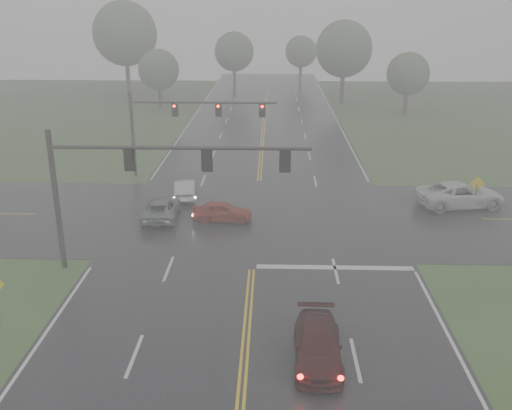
{
  "coord_description": "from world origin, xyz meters",
  "views": [
    {
      "loc": [
        1.06,
        -13.62,
        13.71
      ],
      "look_at": [
        0.17,
        16.0,
        3.01
      ],
      "focal_mm": 40.0,
      "sensor_mm": 36.0,
      "label": 1
    }
  ],
  "objects_px": {
    "sedan_red": "(222,221)",
    "car_grey": "(162,218)",
    "sedan_silver": "(185,198)",
    "signal_gantry_near": "(132,174)",
    "sedan_maroon": "(317,360)",
    "signal_gantry_far": "(176,118)",
    "pickup_white": "(459,206)"
  },
  "relations": [
    {
      "from": "pickup_white",
      "to": "sedan_maroon",
      "type": "bearing_deg",
      "value": 137.57
    },
    {
      "from": "signal_gantry_near",
      "to": "pickup_white",
      "type": "bearing_deg",
      "value": 27.09
    },
    {
      "from": "sedan_maroon",
      "to": "signal_gantry_near",
      "type": "bearing_deg",
      "value": 139.67
    },
    {
      "from": "signal_gantry_near",
      "to": "sedan_red",
      "type": "bearing_deg",
      "value": 60.95
    },
    {
      "from": "sedan_silver",
      "to": "signal_gantry_far",
      "type": "distance_m",
      "value": 7.34
    },
    {
      "from": "sedan_silver",
      "to": "pickup_white",
      "type": "bearing_deg",
      "value": 168.39
    },
    {
      "from": "sedan_red",
      "to": "pickup_white",
      "type": "xyz_separation_m",
      "value": [
        16.45,
        3.36,
        0.0
      ]
    },
    {
      "from": "sedan_silver",
      "to": "car_grey",
      "type": "bearing_deg",
      "value": 68.48
    },
    {
      "from": "sedan_silver",
      "to": "car_grey",
      "type": "distance_m",
      "value": 4.21
    },
    {
      "from": "pickup_white",
      "to": "sedan_red",
      "type": "bearing_deg",
      "value": 90.51
    },
    {
      "from": "car_grey",
      "to": "pickup_white",
      "type": "xyz_separation_m",
      "value": [
        20.56,
        2.89,
        0.0
      ]
    },
    {
      "from": "signal_gantry_far",
      "to": "sedan_silver",
      "type": "bearing_deg",
      "value": -76.41
    },
    {
      "from": "sedan_maroon",
      "to": "signal_gantry_near",
      "type": "relative_size",
      "value": 0.35
    },
    {
      "from": "sedan_red",
      "to": "sedan_silver",
      "type": "relative_size",
      "value": 0.95
    },
    {
      "from": "sedan_red",
      "to": "car_grey",
      "type": "bearing_deg",
      "value": 83.85
    },
    {
      "from": "sedan_maroon",
      "to": "signal_gantry_near",
      "type": "height_order",
      "value": "signal_gantry_near"
    },
    {
      "from": "sedan_red",
      "to": "car_grey",
      "type": "relative_size",
      "value": 0.83
    },
    {
      "from": "pickup_white",
      "to": "signal_gantry_far",
      "type": "xyz_separation_m",
      "value": [
        -20.88,
        6.58,
        4.83
      ]
    },
    {
      "from": "sedan_maroon",
      "to": "signal_gantry_far",
      "type": "distance_m",
      "value": 27.31
    },
    {
      "from": "signal_gantry_near",
      "to": "signal_gantry_far",
      "type": "xyz_separation_m",
      "value": [
        -0.51,
        17.0,
        -0.5
      ]
    },
    {
      "from": "pickup_white",
      "to": "signal_gantry_near",
      "type": "relative_size",
      "value": 0.46
    },
    {
      "from": "sedan_red",
      "to": "signal_gantry_near",
      "type": "distance_m",
      "value": 9.67
    },
    {
      "from": "signal_gantry_near",
      "to": "car_grey",
      "type": "bearing_deg",
      "value": 91.46
    },
    {
      "from": "pickup_white",
      "to": "signal_gantry_far",
      "type": "relative_size",
      "value": 0.52
    },
    {
      "from": "sedan_maroon",
      "to": "car_grey",
      "type": "xyz_separation_m",
      "value": [
        -9.25,
        15.65,
        0.0
      ]
    },
    {
      "from": "pickup_white",
      "to": "signal_gantry_near",
      "type": "distance_m",
      "value": 23.49
    },
    {
      "from": "car_grey",
      "to": "signal_gantry_near",
      "type": "distance_m",
      "value": 9.23
    },
    {
      "from": "sedan_maroon",
      "to": "sedan_silver",
      "type": "distance_m",
      "value": 21.41
    },
    {
      "from": "pickup_white",
      "to": "signal_gantry_near",
      "type": "xyz_separation_m",
      "value": [
        -20.37,
        -10.42,
        5.33
      ]
    },
    {
      "from": "pickup_white",
      "to": "signal_gantry_far",
      "type": "height_order",
      "value": "signal_gantry_far"
    },
    {
      "from": "signal_gantry_far",
      "to": "car_grey",
      "type": "bearing_deg",
      "value": -88.06
    },
    {
      "from": "car_grey",
      "to": "signal_gantry_near",
      "type": "relative_size",
      "value": 0.35
    }
  ]
}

